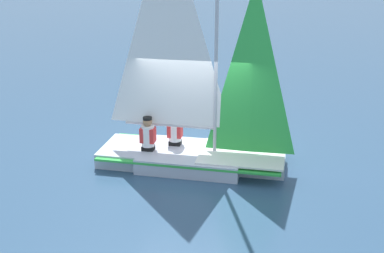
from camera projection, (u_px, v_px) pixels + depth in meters
The scene contains 4 objects.
ground_plane at pixel (192, 164), 11.41m from camera, with size 260.00×260.00×0.00m, color #2D4C6B.
sailboat_main at pixel (192, 132), 11.14m from camera, with size 4.53×2.60×5.69m.
sailor_helm at pixel (175, 134), 11.56m from camera, with size 0.39×0.36×1.16m.
sailor_crew at pixel (148, 139), 11.24m from camera, with size 0.39×0.36×1.16m.
Camera 1 is at (-0.26, -10.42, 4.72)m, focal length 45.00 mm.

